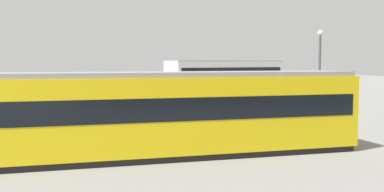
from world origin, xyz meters
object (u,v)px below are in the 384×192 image
Objects in this scene: double_decker_bus at (226,84)px; tram_yellow at (184,112)px; pedestrian_crossing at (285,114)px; info_sign at (79,101)px; pedestrian_near_railing at (177,109)px; street_lamp at (320,66)px.

double_decker_bus reaches higher than tram_yellow.
pedestrian_crossing is (-7.35, -3.66, -0.80)m from tram_yellow.
double_decker_bus is 6.41× the size of pedestrian_crossing.
pedestrian_near_railing is at bearing 174.31° from info_sign.
pedestrian_crossing is at bearing 37.32° from street_lamp.
pedestrian_near_railing is 0.28× the size of street_lamp.
tram_yellow is 9.33m from pedestrian_near_railing.
street_lamp is at bearing -148.60° from tram_yellow.
pedestrian_near_railing is at bearing -6.06° from street_lamp.
tram_yellow is 8.88× the size of pedestrian_near_railing.
tram_yellow is at bearing 72.02° from pedestrian_near_railing.
pedestrian_crossing is (2.64, 12.80, -1.03)m from double_decker_bus.
double_decker_bus reaches higher than pedestrian_near_railing.
street_lamp reaches higher than pedestrian_near_railing.
street_lamp is (-15.72, 1.63, 1.94)m from info_sign.
info_sign reaches higher than pedestrian_near_railing.
street_lamp reaches higher than tram_yellow.
street_lamp is at bearing 107.79° from double_decker_bus.
street_lamp is (-5.42, -4.13, 2.56)m from pedestrian_crossing.
tram_yellow reaches higher than pedestrian_near_railing.
info_sign is (5.82, -0.58, 0.64)m from pedestrian_near_railing.
double_decker_bus is 1.84× the size of street_lamp.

